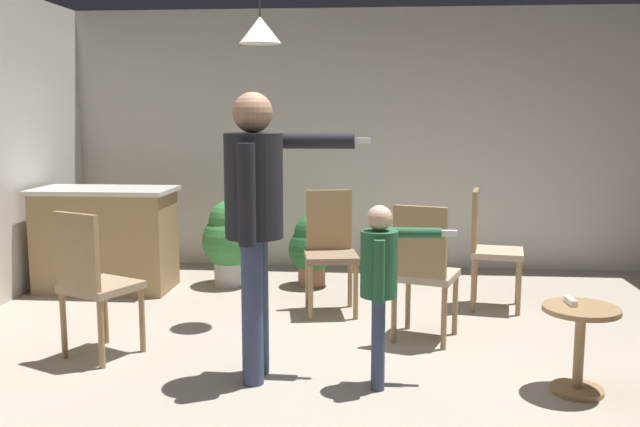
{
  "coord_description": "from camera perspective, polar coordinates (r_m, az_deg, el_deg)",
  "views": [
    {
      "loc": [
        0.05,
        -4.17,
        1.63
      ],
      "look_at": [
        -0.31,
        0.18,
        1.0
      ],
      "focal_mm": 39.03,
      "sensor_mm": 36.0,
      "label": 1
    }
  ],
  "objects": [
    {
      "name": "potted_plant_by_wall",
      "position": [
        6.66,
        -7.38,
        -2.04
      ],
      "size": [
        0.53,
        0.53,
        0.82
      ],
      "color": "#B7B2AD",
      "rests_on": "ground"
    },
    {
      "name": "person_adult",
      "position": [
        4.19,
        -5.24,
        0.75
      ],
      "size": [
        0.87,
        0.51,
        1.76
      ],
      "rotation": [
        0.0,
        0.0,
        -1.59
      ],
      "color": "#384260",
      "rests_on": "ground"
    },
    {
      "name": "spare_remote_on_table",
      "position": [
        4.36,
        19.86,
        -6.8
      ],
      "size": [
        0.05,
        0.13,
        0.04
      ],
      "primitive_type": "cube",
      "rotation": [
        0.0,
        0.0,
        0.08
      ],
      "color": "white",
      "rests_on": "side_table_by_couch"
    },
    {
      "name": "wall_back",
      "position": [
        7.38,
        4.36,
        6.02
      ],
      "size": [
        6.4,
        0.1,
        2.7
      ],
      "primitive_type": "cube",
      "color": "beige",
      "rests_on": "ground"
    },
    {
      "name": "dining_chair_by_counter",
      "position": [
        5.72,
        0.84,
        -2.71
      ],
      "size": [
        0.48,
        0.48,
        1.0
      ],
      "rotation": [
        0.0,
        0.0,
        3.31
      ],
      "color": "#99754C",
      "rests_on": "ground"
    },
    {
      "name": "ground",
      "position": [
        4.48,
        3.87,
        -13.16
      ],
      "size": [
        7.68,
        7.68,
        0.0
      ],
      "primitive_type": "plane",
      "color": "#9E9384"
    },
    {
      "name": "dining_chair_centre_back",
      "position": [
        5.99,
        13.64,
        -2.45
      ],
      "size": [
        0.49,
        0.49,
        1.0
      ],
      "rotation": [
        0.0,
        0.0,
        4.54
      ],
      "color": "#99754C",
      "rests_on": "ground"
    },
    {
      "name": "kitchen_counter",
      "position": [
        6.74,
        -17.14,
        -1.99
      ],
      "size": [
        1.26,
        0.66,
        0.95
      ],
      "color": "#99754C",
      "rests_on": "ground"
    },
    {
      "name": "potted_plant_corner",
      "position": [
        6.58,
        -0.69,
        -2.79
      ],
      "size": [
        0.44,
        0.44,
        0.68
      ],
      "color": "brown",
      "rests_on": "ground"
    },
    {
      "name": "ceiling_light_pendant",
      "position": [
        5.41,
        -4.94,
        14.78
      ],
      "size": [
        0.32,
        0.32,
        0.55
      ],
      "color": "silver"
    },
    {
      "name": "dining_chair_spare",
      "position": [
        5.0,
        8.48,
        -4.41
      ],
      "size": [
        0.53,
        0.53,
        1.0
      ],
      "rotation": [
        0.0,
        0.0,
        5.96
      ],
      "color": "#99754C",
      "rests_on": "ground"
    },
    {
      "name": "side_table_by_couch",
      "position": [
        4.39,
        20.52,
        -9.61
      ],
      "size": [
        0.44,
        0.44,
        0.52
      ],
      "color": "#99754C",
      "rests_on": "ground"
    },
    {
      "name": "person_child",
      "position": [
        4.13,
        5.0,
        -5.07
      ],
      "size": [
        0.58,
        0.32,
        1.1
      ],
      "rotation": [
        0.0,
        0.0,
        -1.56
      ],
      "color": "#384260",
      "rests_on": "ground"
    },
    {
      "name": "dining_chair_near_wall",
      "position": [
        4.86,
        -18.16,
        -5.11
      ],
      "size": [
        0.56,
        0.56,
        1.0
      ],
      "rotation": [
        0.0,
        0.0,
        5.83
      ],
      "color": "#99754C",
      "rests_on": "ground"
    }
  ]
}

